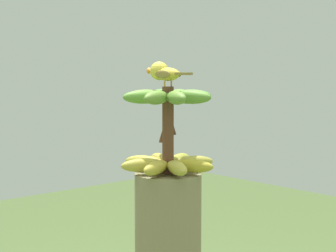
% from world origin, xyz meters
% --- Properties ---
extents(banana_bunch, '(0.30, 0.30, 0.28)m').
position_xyz_m(banana_bunch, '(0.00, -0.00, 1.12)').
color(banana_bunch, brown).
rests_on(banana_bunch, banana_tree).
extents(perched_bird, '(0.19, 0.06, 0.08)m').
position_xyz_m(perched_bird, '(0.02, 0.00, 1.30)').
color(perched_bird, '#C68933').
rests_on(perched_bird, banana_bunch).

